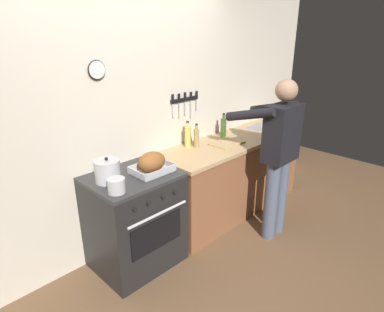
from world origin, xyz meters
TOP-DOWN VIEW (x-y plane):
  - ground_plane at (0.00, 0.00)m, footprint 8.00×8.00m
  - wall_back at (0.00, 1.35)m, footprint 6.00×0.13m
  - counter_block at (1.21, 0.99)m, footprint 2.03×0.65m
  - stove at (-0.22, 0.99)m, footprint 0.76×0.67m
  - person_cook at (1.09, 0.34)m, footprint 0.51×0.63m
  - roasting_pan at (-0.05, 0.92)m, footprint 0.35×0.26m
  - stock_pot at (-0.42, 1.03)m, footprint 0.22×0.22m
  - saucepan at (-0.49, 0.81)m, footprint 0.14×0.14m
  - cutting_board at (1.02, 0.94)m, footprint 0.36×0.24m
  - bottle_cooking_oil at (0.65, 1.18)m, footprint 0.06×0.06m
  - bottle_olive_oil at (1.20, 1.14)m, footprint 0.07×0.07m
  - bottle_vinegar at (0.71, 1.11)m, footprint 0.06×0.06m

SIDE VIEW (x-z plane):
  - ground_plane at x=0.00m, z-range 0.00..0.00m
  - stove at x=-0.22m, z-range 0.00..0.90m
  - counter_block at x=1.21m, z-range 0.01..0.91m
  - cutting_board at x=1.02m, z-range 0.90..0.92m
  - person_cook at x=1.09m, z-range 0.12..1.78m
  - saucepan at x=-0.49m, z-range 0.90..1.02m
  - roasting_pan at x=-0.05m, z-range 0.89..1.08m
  - stock_pot at x=-0.42m, z-range 0.89..1.10m
  - bottle_vinegar at x=0.71m, z-range 0.88..1.14m
  - bottle_olive_oil at x=1.20m, z-range 0.88..1.16m
  - bottle_cooking_oil at x=0.65m, z-range 0.88..1.16m
  - wall_back at x=0.00m, z-range 0.00..2.60m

